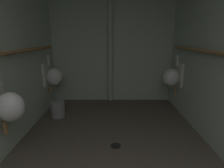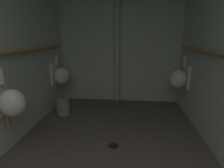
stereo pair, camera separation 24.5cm
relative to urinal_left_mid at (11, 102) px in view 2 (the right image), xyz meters
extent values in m
cube|color=brown|center=(1.15, -0.04, -0.71)|extent=(2.72, 4.34, 0.08)
cube|color=#B4C2B1|center=(1.15, 2.10, 0.68)|extent=(2.72, 0.06, 2.69)
ellipsoid|color=white|center=(0.02, 0.00, -0.01)|extent=(0.30, 0.26, 0.34)
cube|color=white|center=(-0.13, 0.00, 0.04)|extent=(0.03, 0.30, 0.44)
cylinder|color=silver|center=(-0.07, 0.00, 0.30)|extent=(0.06, 0.06, 0.16)
sphere|color=silver|center=(-0.07, 0.00, 0.38)|extent=(0.06, 0.06, 0.06)
cylinder|color=#9E7042|center=(-0.08, 0.00, -0.26)|extent=(0.04, 0.04, 0.16)
ellipsoid|color=white|center=(0.02, 1.56, -0.01)|extent=(0.30, 0.26, 0.34)
cube|color=white|center=(-0.13, 1.56, 0.04)|extent=(0.03, 0.30, 0.44)
cylinder|color=silver|center=(-0.07, 1.56, 0.30)|extent=(0.06, 0.06, 0.16)
sphere|color=silver|center=(-0.07, 1.56, 0.38)|extent=(0.06, 0.06, 0.06)
cylinder|color=#9E7042|center=(-0.08, 1.56, -0.26)|extent=(0.04, 0.04, 0.16)
ellipsoid|color=white|center=(2.29, 1.51, -0.01)|extent=(0.30, 0.26, 0.34)
cube|color=white|center=(2.44, 1.51, 0.04)|extent=(0.03, 0.30, 0.44)
cylinder|color=silver|center=(2.38, 1.51, 0.30)|extent=(0.06, 0.06, 0.16)
sphere|color=silver|center=(2.38, 1.51, 0.38)|extent=(0.06, 0.06, 0.06)
cylinder|color=#9E7042|center=(2.39, 1.51, -0.26)|extent=(0.04, 0.04, 0.16)
sphere|color=#9E7042|center=(-0.09, 1.76, 0.56)|extent=(0.06, 0.06, 0.06)
sphere|color=#9E7042|center=(2.40, 1.71, 0.56)|extent=(0.06, 0.06, 0.06)
cylinder|color=#B4C2B1|center=(1.11, 1.99, 0.68)|extent=(0.10, 0.10, 2.64)
cylinder|color=black|center=(1.20, 0.25, -0.67)|extent=(0.14, 0.14, 0.01)
cylinder|color=gray|center=(0.16, 1.17, -0.53)|extent=(0.25, 0.25, 0.29)
camera|label=1|loc=(1.15, -1.85, 0.74)|focal=28.66mm
camera|label=2|loc=(1.39, -1.85, 0.74)|focal=28.66mm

